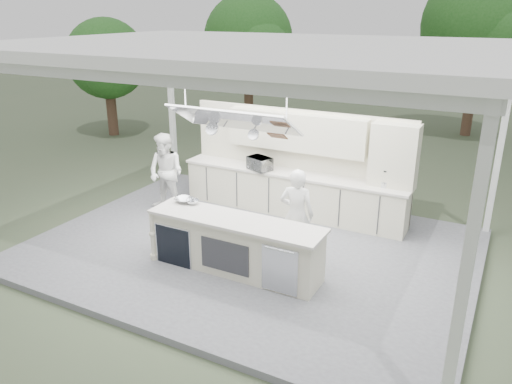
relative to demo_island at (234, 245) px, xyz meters
The scene contains 12 objects.
ground 1.10m from the demo_island, 101.07° to the left, with size 90.00×90.00×0.00m, color #3F4932.
stage_deck 1.07m from the demo_island, 101.07° to the left, with size 8.00×6.00×0.12m, color slate.
tent 3.25m from the demo_island, 101.05° to the left, with size 8.20×6.20×3.86m.
demo_island is the anchor object (origin of this frame).
back_counter 2.82m from the demo_island, 93.63° to the left, with size 5.08×0.72×0.95m.
back_wall_unit 3.19m from the demo_island, 84.98° to the left, with size 5.05×0.48×2.25m.
tree_cluster 11.02m from the demo_island, 91.82° to the left, with size 19.55×9.40×5.85m.
head_chef 1.24m from the demo_island, 50.80° to the left, with size 0.61×0.40×1.68m, color white.
sous_chef 3.23m from the demo_island, 147.88° to the left, with size 0.84×0.66×1.74m, color white.
toaster_oven 2.82m from the demo_island, 108.49° to the left, with size 0.52×0.35×0.29m, color #BABDC2.
bowl_large 1.33m from the demo_island, 167.72° to the left, with size 0.32×0.32×0.08m, color silver.
bowl_small 1.16m from the demo_island, 165.51° to the left, with size 0.24×0.24×0.07m, color silver.
Camera 1 is at (4.09, -7.50, 4.37)m, focal length 35.00 mm.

